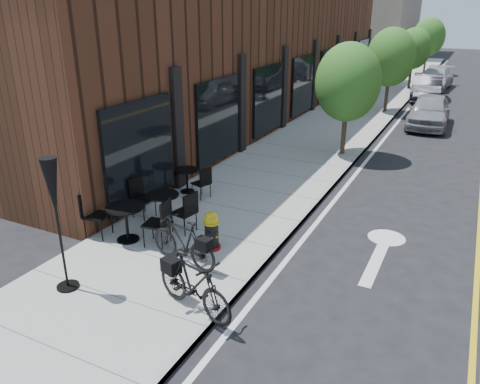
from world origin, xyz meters
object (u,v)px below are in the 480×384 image
Objects in this scene: fire_hydrant at (212,231)px; patio_umbrella at (54,197)px; parked_car_a at (429,111)px; parked_car_b at (427,88)px; parked_car_c at (435,79)px; bistro_set_c at (187,177)px; bicycle_right at (194,285)px; bistro_set_a at (126,218)px; bicycle_left at (183,242)px; bistro_set_b at (163,205)px.

fire_hydrant is 3.32m from patio_umbrella.
patio_umbrella is at bearing -106.53° from parked_car_a.
parked_car_b reaches higher than parked_car_c.
bistro_set_c is 18.67m from parked_car_b.
parked_car_c is at bearing 92.70° from parked_car_a.
bistro_set_c is (-3.11, 4.65, -0.10)m from bicycle_right.
fire_hydrant is 0.43× the size of bistro_set_a.
bistro_set_a is 3.10m from bistro_set_c.
bicycle_left reaches higher than bistro_set_c.
fire_hydrant is 2.26m from bicycle_right.
bistro_set_c is 12.75m from parked_car_a.
bistro_set_a reaches higher than fire_hydrant.
bistro_set_c is (-0.61, 2.01, -0.06)m from bistro_set_b.
fire_hydrant is at bearing 56.83° from patio_umbrella.
parked_car_b is (3.93, 21.24, 0.06)m from bistro_set_a.
parked_car_a is (4.51, 16.76, -1.23)m from patio_umbrella.
bistro_set_b is (-1.46, 1.38, -0.01)m from bicycle_left.
bicycle_left is 1.72m from bistro_set_a.
patio_umbrella is 17.40m from parked_car_a.
bistro_set_b is at bearing -93.92° from parked_car_c.
parked_car_c is (0.00, 4.45, -0.06)m from parked_car_b.
parked_car_b is 4.45m from parked_car_c.
bicycle_right is 22.85m from parked_car_b.
parked_car_a is at bearing 74.95° from patio_umbrella.
fire_hydrant is 25.27m from parked_car_c.
fire_hydrant is 0.20× the size of parked_car_b.
bicycle_right is 3.15m from bistro_set_a.
parked_car_c is at bearing -174.59° from bicycle_left.
fire_hydrant is 0.53× the size of bistro_set_c.
bicycle_right reaches higher than fire_hydrant.
bistro_set_c is 23.03m from parked_car_c.
fire_hydrant is 14.53m from parked_car_a.
bicycle_left is at bearing 49.14° from patio_umbrella.
parked_car_c reaches higher than bistro_set_c.
bicycle_left is 0.66× the size of patio_umbrella.
bistro_set_c is (-2.08, 3.39, -0.07)m from bicycle_left.
parked_car_a is (2.86, 14.24, 0.17)m from fire_hydrant.
parked_car_a is 0.95× the size of parked_car_b.
patio_umbrella is at bearing -30.53° from bicycle_left.
bistro_set_a is 0.45× the size of parked_car_c.
parked_car_a is 0.91× the size of parked_car_c.
bistro_set_a is 2.39m from patio_umbrella.
parked_car_c reaches higher than fire_hydrant.
parked_car_c reaches higher than bicycle_left.
fire_hydrant is 0.47× the size of bistro_set_b.
bistro_set_b is at bearing -55.09° from bistro_set_c.
parked_car_b reaches higher than fire_hydrant.
bistro_set_b is at bearing 60.16° from bicycle_right.
patio_umbrella is 27.97m from parked_car_c.
parked_car_b is (4.32, 18.17, 0.16)m from bistro_set_c.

